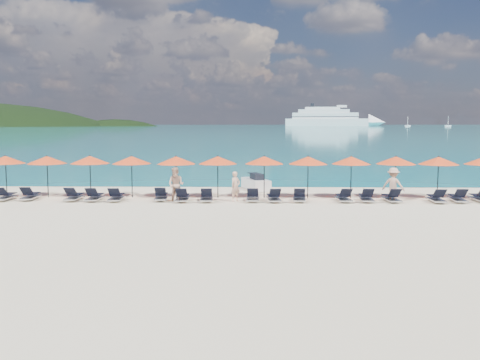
{
  "coord_description": "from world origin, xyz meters",
  "views": [
    {
      "loc": [
        0.64,
        -23.05,
        4.0
      ],
      "look_at": [
        0.0,
        3.0,
        1.2
      ],
      "focal_mm": 40.0,
      "sensor_mm": 36.0,
      "label": 1
    }
  ],
  "objects": [
    {
      "name": "umbrella_1",
      "position": [
        -10.4,
        5.21,
        2.02
      ],
      "size": [
        2.1,
        2.1,
        2.28
      ],
      "color": "black",
      "rests_on": "ground"
    },
    {
      "name": "lounger_8",
      "position": [
        -1.73,
        3.86,
        0.24
      ],
      "size": [
        0.75,
        1.74,
        0.66
      ],
      "rotation": [
        0.0,
        0.0,
        0.08
      ],
      "color": "silver",
      "rests_on": "ground"
    },
    {
      "name": "jetski",
      "position": [
        0.82,
        8.73,
        0.4
      ],
      "size": [
        1.82,
        2.89,
        0.96
      ],
      "rotation": [
        0.0,
        0.0,
        0.32
      ],
      "color": "silver",
      "rests_on": "ground"
    },
    {
      "name": "lounger_12",
      "position": [
        5.24,
        3.95,
        0.24
      ],
      "size": [
        0.71,
        1.73,
        0.66
      ],
      "rotation": [
        0.0,
        0.0,
        0.05
      ],
      "color": "silver",
      "rests_on": "ground"
    },
    {
      "name": "umbrella_10",
      "position": [
        10.38,
        5.15,
        2.02
      ],
      "size": [
        2.1,
        2.1,
        2.28
      ],
      "color": "black",
      "rests_on": "ground"
    },
    {
      "name": "lounger_4",
      "position": [
        -7.49,
        3.89,
        0.24
      ],
      "size": [
        0.65,
        1.71,
        0.66
      ],
      "rotation": [
        0.0,
        0.0,
        0.02
      ],
      "color": "silver",
      "rests_on": "ground"
    },
    {
      "name": "lounger_16",
      "position": [
        10.99,
        3.94,
        0.24
      ],
      "size": [
        0.76,
        1.74,
        0.66
      ],
      "rotation": [
        0.0,
        0.0,
        -0.08
      ],
      "color": "silver",
      "rests_on": "ground"
    },
    {
      "name": "sailboat_near",
      "position": [
        157.61,
        526.31,
        1.04
      ],
      "size": [
        5.55,
        1.85,
        10.18
      ],
      "color": "white",
      "rests_on": "ground"
    },
    {
      "name": "umbrella_2",
      "position": [
        -8.13,
        5.34,
        2.02
      ],
      "size": [
        2.1,
        2.1,
        2.28
      ],
      "color": "black",
      "rests_on": "ground"
    },
    {
      "name": "umbrella_6",
      "position": [
        1.24,
        5.3,
        2.02
      ],
      "size": [
        2.1,
        2.1,
        2.28
      ],
      "color": "black",
      "rests_on": "ground"
    },
    {
      "name": "sea",
      "position": [
        0.0,
        660.0,
        0.01
      ],
      "size": [
        1600.0,
        1300.0,
        0.01
      ],
      "primitive_type": "cube",
      "color": "#1FA9B2",
      "rests_on": "ground"
    },
    {
      "name": "sailboat_far",
      "position": [
        190.55,
        504.68,
        1.1
      ],
      "size": [
        5.82,
        1.94,
        10.68
      ],
      "color": "white",
      "rests_on": "ground"
    },
    {
      "name": "lounger_17",
      "position": [
        12.18,
        4.13,
        0.24
      ],
      "size": [
        0.65,
        1.71,
        0.66
      ],
      "rotation": [
        0.0,
        0.0,
        -0.02
      ],
      "color": "silver",
      "rests_on": "ground"
    },
    {
      "name": "lounger_9",
      "position": [
        0.64,
        3.97,
        0.24
      ],
      "size": [
        0.65,
        1.71,
        0.66
      ],
      "rotation": [
        0.0,
        0.0,
        -0.02
      ],
      "color": "silver",
      "rests_on": "ground"
    },
    {
      "name": "lounger_3",
      "position": [
        -8.59,
        4.03,
        0.24
      ],
      "size": [
        0.62,
        1.7,
        0.66
      ],
      "rotation": [
        0.0,
        0.0,
        0.0
      ],
      "color": "silver",
      "rests_on": "ground"
    },
    {
      "name": "beachgoer_c",
      "position": [
        7.76,
        4.03,
        0.87
      ],
      "size": [
        1.24,
        0.98,
        1.74
      ],
      "primitive_type": "imported",
      "rotation": [
        0.0,
        0.0,
        2.66
      ],
      "color": "tan",
      "rests_on": "ground"
    },
    {
      "name": "lounger_14",
      "position": [
        7.65,
        3.92,
        0.24
      ],
      "size": [
        0.73,
        1.74,
        0.66
      ],
      "rotation": [
        0.0,
        0.0,
        0.07
      ],
      "color": "silver",
      "rests_on": "ground"
    },
    {
      "name": "beachgoer_b",
      "position": [
        -3.26,
        3.65,
        0.88
      ],
      "size": [
        0.97,
        0.74,
        1.76
      ],
      "primitive_type": "imported",
      "rotation": [
        0.0,
        0.0,
        -0.33
      ],
      "color": "tan",
      "rests_on": "ground"
    },
    {
      "name": "ground",
      "position": [
        0.0,
        0.0,
        0.0
      ],
      "size": [
        1400.0,
        1400.0,
        0.0
      ],
      "primitive_type": "plane",
      "color": "beige"
    },
    {
      "name": "lounger_11",
      "position": [
        3.0,
        3.95,
        0.24
      ],
      "size": [
        0.75,
        1.74,
        0.66
      ],
      "rotation": [
        0.0,
        0.0,
        -0.08
      ],
      "color": "silver",
      "rests_on": "ground"
    },
    {
      "name": "lounger_1",
      "position": [
        -12.16,
        4.02,
        0.24
      ],
      "size": [
        0.66,
        1.71,
        0.66
      ],
      "rotation": [
        0.0,
        0.0,
        0.02
      ],
      "color": "silver",
      "rests_on": "ground"
    },
    {
      "name": "umbrella_5",
      "position": [
        -1.24,
        5.26,
        2.02
      ],
      "size": [
        2.1,
        2.1,
        2.28
      ],
      "color": "black",
      "rests_on": "ground"
    },
    {
      "name": "umbrella_0",
      "position": [
        -12.69,
        5.28,
        2.02
      ],
      "size": [
        2.1,
        2.1,
        2.28
      ],
      "color": "black",
      "rests_on": "ground"
    },
    {
      "name": "lounger_10",
      "position": [
        1.69,
        3.85,
        0.24
      ],
      "size": [
        0.77,
        1.75,
        0.66
      ],
      "rotation": [
        0.0,
        0.0,
        0.09
      ],
      "color": "silver",
      "rests_on": "ground"
    },
    {
      "name": "headland_small",
      "position": [
        -150.0,
        560.0,
        -35.0
      ],
      "size": [
        162.0,
        126.0,
        85.5
      ],
      "color": "black",
      "rests_on": "ground"
    },
    {
      "name": "umbrella_9",
      "position": [
        8.2,
        5.33,
        2.02
      ],
      "size": [
        2.1,
        2.1,
        2.28
      ],
      "color": "black",
      "rests_on": "ground"
    },
    {
      "name": "lounger_5",
      "position": [
        -6.36,
        3.86,
        0.24
      ],
      "size": [
        0.72,
        1.73,
        0.66
      ],
      "rotation": [
        0.0,
        0.0,
        0.06
      ],
      "color": "silver",
      "rests_on": "ground"
    },
    {
      "name": "beachgoer_a",
      "position": [
        -0.25,
        3.9,
        0.77
      ],
      "size": [
        0.66,
        0.65,
        1.54
      ],
      "primitive_type": "imported",
      "rotation": [
        0.0,
        0.0,
        0.75
      ],
      "color": "tan",
      "rests_on": "ground"
    },
    {
      "name": "lounger_2",
      "position": [
        -10.94,
        4.18,
        0.24
      ],
      "size": [
        0.74,
        1.74,
        0.66
      ],
      "rotation": [
        0.0,
        0.0,
        0.07
      ],
      "color": "silver",
      "rests_on": "ground"
    },
    {
      "name": "cruise_ship",
      "position": [
        96.91,
        607.37,
        8.28
      ],
      "size": [
        115.65,
        39.61,
        31.82
      ],
      "rotation": [
        0.0,
        0.0,
        -0.19
      ],
      "color": "white",
      "rests_on": "ground"
    },
    {
      "name": "umbrella_3",
      "position": [
        -5.85,
        5.23,
        2.02
      ],
      "size": [
        2.1,
        2.1,
        2.28
      ],
      "color": "black",
      "rests_on": "ground"
    },
    {
      "name": "lounger_7",
      "position": [
        -2.95,
        3.8,
        0.24
      ],
      "size": [
        0.66,
        1.72,
        0.66
      ],
      "rotation": [
        0.0,
        0.0,
        0.03
      ],
      "color": "silver",
      "rests_on": "ground"
    },
    {
      "name": "lounger_6",
      "position": [
        -4.1,
        4.17,
        0.24
      ],
      "size": [
        0.77,
        1.75,
        0.66
      ],
      "rotation": [
        0.0,
        0.0,
        0.09
      ],
      "color": "silver",
      "rests_on": "ground"
    },
    {
      "name": "umbrella_4",
      "position": [
        -3.44,
        5.1,
        2.02
      ],
      "size": [
        2.1,
        2.1,
        2.28
      ],
      "color": "black",
      "rests_on": "ground"
    },
    {
      "name": "lounger_15",
      "position": [
        9.87,
        3.81,
        0.24
      ],
      "size": [
        0.68,
        1.72,
        0.66
      ],
      "rotation": [
        0.0,
        0.0,
        -0.04
      ],
      "color": "silver",
      "rests_on": "ground"
    },
    {
      "name": "umbrella_8",
      "position": [
        5.84,
        5.27,
        2.02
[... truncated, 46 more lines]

